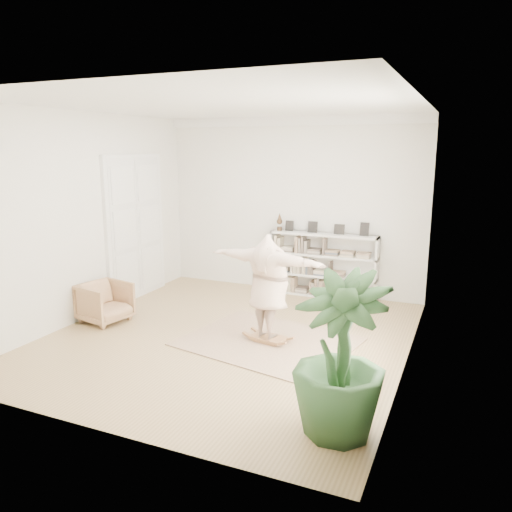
{
  "coord_description": "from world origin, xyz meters",
  "views": [
    {
      "loc": [
        3.42,
        -6.79,
        2.98
      ],
      "look_at": [
        0.31,
        0.4,
        1.28
      ],
      "focal_mm": 35.0,
      "sensor_mm": 36.0,
      "label": 1
    }
  ],
  "objects_px": {
    "armchair": "(105,302)",
    "houseplant": "(340,356)",
    "person": "(268,284)",
    "rocker_board": "(268,338)",
    "bookshelf": "(323,266)"
  },
  "relations": [
    {
      "from": "armchair",
      "to": "houseplant",
      "type": "height_order",
      "value": "houseplant"
    },
    {
      "from": "person",
      "to": "houseplant",
      "type": "height_order",
      "value": "person"
    },
    {
      "from": "armchair",
      "to": "rocker_board",
      "type": "xyz_separation_m",
      "value": [
        2.97,
        0.24,
        -0.28
      ]
    },
    {
      "from": "person",
      "to": "houseplant",
      "type": "distance_m",
      "value": 2.63
    },
    {
      "from": "armchair",
      "to": "rocker_board",
      "type": "bearing_deg",
      "value": -74.18
    },
    {
      "from": "armchair",
      "to": "rocker_board",
      "type": "relative_size",
      "value": 1.29
    },
    {
      "from": "bookshelf",
      "to": "houseplant",
      "type": "distance_m",
      "value": 5.09
    },
    {
      "from": "person",
      "to": "houseplant",
      "type": "xyz_separation_m",
      "value": [
        1.63,
        -2.06,
        -0.07
      ]
    },
    {
      "from": "bookshelf",
      "to": "houseplant",
      "type": "xyz_separation_m",
      "value": [
        1.56,
        -4.84,
        0.25
      ]
    },
    {
      "from": "armchair",
      "to": "person",
      "type": "distance_m",
      "value": 3.04
    },
    {
      "from": "bookshelf",
      "to": "rocker_board",
      "type": "relative_size",
      "value": 3.69
    },
    {
      "from": "armchair",
      "to": "person",
      "type": "relative_size",
      "value": 0.38
    },
    {
      "from": "houseplant",
      "to": "person",
      "type": "bearing_deg",
      "value": 128.29
    },
    {
      "from": "rocker_board",
      "to": "houseplant",
      "type": "xyz_separation_m",
      "value": [
        1.63,
        -2.06,
        0.81
      ]
    },
    {
      "from": "person",
      "to": "rocker_board",
      "type": "bearing_deg",
      "value": 10.84
    }
  ]
}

